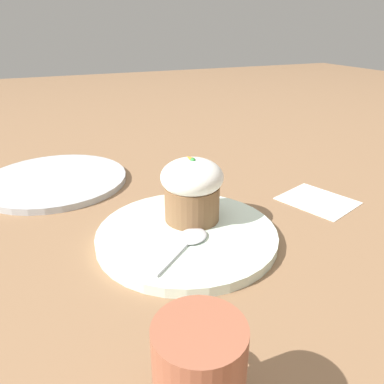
{
  "coord_description": "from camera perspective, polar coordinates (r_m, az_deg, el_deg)",
  "views": [
    {
      "loc": [
        -0.44,
        0.18,
        0.29
      ],
      "look_at": [
        0.03,
        -0.02,
        0.06
      ],
      "focal_mm": 35.0,
      "sensor_mm": 36.0,
      "label": 1
    }
  ],
  "objects": [
    {
      "name": "ground_plane",
      "position": [
        0.56,
        -0.79,
        -7.19
      ],
      "size": [
        4.0,
        4.0,
        0.0
      ],
      "primitive_type": "plane",
      "color": "#846042"
    },
    {
      "name": "dessert_plate",
      "position": [
        0.56,
        -0.8,
        -6.56
      ],
      "size": [
        0.27,
        0.27,
        0.01
      ],
      "color": "silver",
      "rests_on": "ground_plane"
    },
    {
      "name": "carrot_cake",
      "position": [
        0.56,
        -0.0,
        0.55
      ],
      "size": [
        0.09,
        0.09,
        0.1
      ],
      "color": "brown",
      "rests_on": "dessert_plate"
    },
    {
      "name": "spoon",
      "position": [
        0.52,
        -0.72,
        -7.4
      ],
      "size": [
        0.1,
        0.11,
        0.01
      ],
      "color": "silver",
      "rests_on": "dessert_plate"
    },
    {
      "name": "coffee_cup",
      "position": [
        0.31,
        0.97,
        -26.73
      ],
      "size": [
        0.1,
        0.07,
        0.1
      ],
      "color": "#9E563D",
      "rests_on": "ground_plane"
    },
    {
      "name": "side_plate",
      "position": [
        0.8,
        -20.18,
        1.71
      ],
      "size": [
        0.28,
        0.28,
        0.01
      ],
      "color": "#B2B7BC",
      "rests_on": "ground_plane"
    },
    {
      "name": "paper_napkin",
      "position": [
        0.71,
        18.59,
        -1.22
      ],
      "size": [
        0.15,
        0.14,
        0.0
      ],
      "color": "white",
      "rests_on": "ground_plane"
    }
  ]
}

